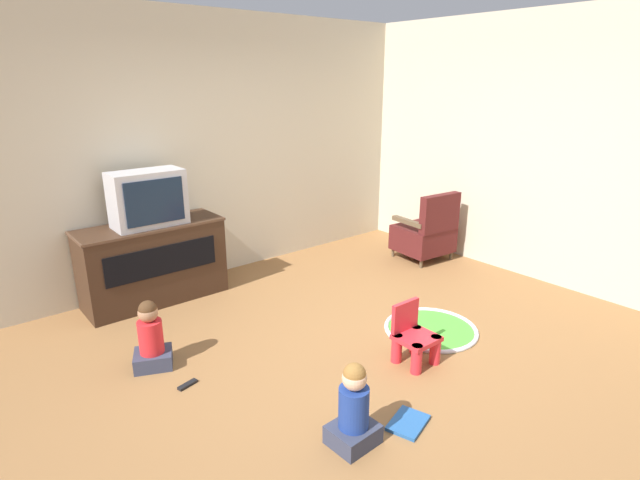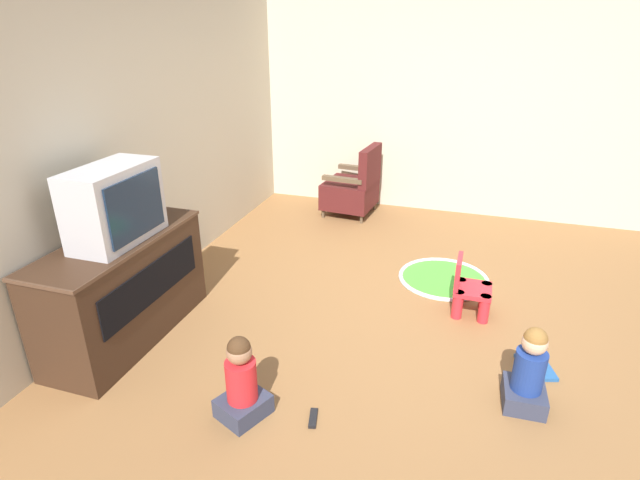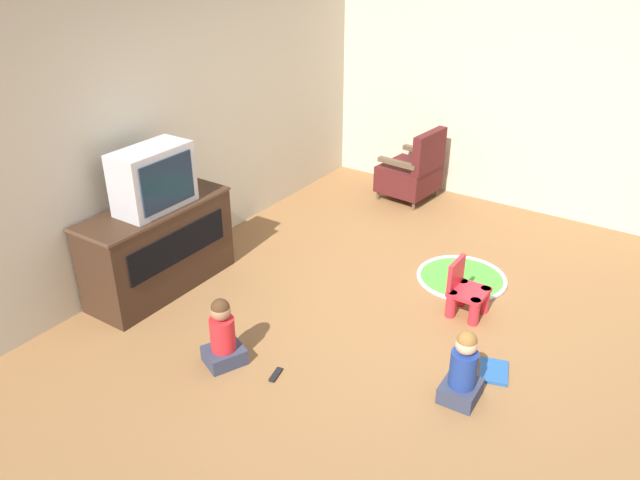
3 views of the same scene
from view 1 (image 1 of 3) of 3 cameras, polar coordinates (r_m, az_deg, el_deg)
The scene contains 12 objects.
ground_plane at distance 4.02m, azimuth 2.68°, elevation -13.48°, with size 30.00×30.00×0.00m, color olive.
wall_back at distance 5.41m, azimuth -14.82°, elevation 9.84°, with size 5.86×0.12×2.76m.
wall_right at distance 5.62m, azimuth 27.10°, elevation 8.77°, with size 0.12×5.41×2.76m.
tv_cabinet at distance 5.11m, azimuth -18.53°, elevation -2.34°, with size 1.35×0.52×0.78m.
television at distance 4.90m, azimuth -19.07°, elevation 4.50°, with size 0.66×0.34×0.52m.
black_armchair at distance 6.10m, azimuth 12.01°, elevation 0.76°, with size 0.64×0.62×0.84m.
yellow_kid_chair at distance 3.97m, azimuth 10.68°, elevation -11.12°, with size 0.30×0.29×0.47m.
play_mat at distance 4.53m, azimuth 12.55°, elevation -9.91°, with size 0.81×0.81×0.04m.
child_watching_left at distance 3.11m, azimuth 3.86°, elevation -18.79°, with size 0.29×0.25×0.54m.
child_watching_center at distance 4.02m, azimuth -18.76°, elevation -10.62°, with size 0.35×0.33×0.54m.
book at distance 3.42m, azimuth 10.03°, elevation -19.88°, with size 0.32×0.27×0.02m.
remote_control at distance 3.83m, azimuth -14.90°, elevation -15.69°, with size 0.16×0.08×0.02m.
Camera 1 is at (-2.31, -2.52, 2.10)m, focal length 28.00 mm.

